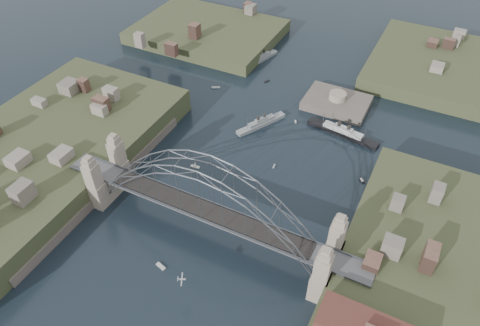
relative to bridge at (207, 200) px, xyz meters
name	(u,v)px	position (x,y,z in m)	size (l,w,h in m)	color
ground	(209,233)	(0.00, 0.00, -12.32)	(500.00, 500.00, 0.00)	black
bridge	(207,200)	(0.00, 0.00, 0.00)	(84.00, 13.80, 24.60)	#535356
shore_west	(43,161)	(-57.32, 0.00, -10.35)	(50.50, 90.00, 12.00)	#3A4224
shore_east	(439,321)	(57.32, 0.00, -10.35)	(50.50, 90.00, 12.00)	#3A4224
headland_nw	(208,36)	(-55.00, 95.00, -11.82)	(60.00, 45.00, 9.00)	#3A4224
headland_ne	(463,76)	(50.00, 110.00, -11.57)	(70.00, 55.00, 9.50)	#3A4224
fort_island	(336,107)	(12.00, 70.00, -12.66)	(22.00, 16.00, 9.40)	#574E46
naval_cruiser_near	(261,123)	(-7.09, 47.76, -11.44)	(11.10, 17.97, 5.69)	gray
naval_cruiser_far	(262,58)	(-25.05, 87.44, -11.44)	(7.11, 16.68, 5.65)	gray
ocean_liner	(343,133)	(18.87, 55.22, -11.40)	(24.61, 6.87, 5.99)	black
aeroplane	(181,279)	(4.16, -19.06, -5.00)	(2.01, 3.20, 0.50)	#B8BAC0
small_boat_a	(195,165)	(-16.20, 19.99, -11.54)	(2.90, 1.26, 2.38)	silver
small_boat_b	(274,166)	(5.04, 30.98, -12.17)	(0.69, 1.69, 0.45)	silver
small_boat_c	(161,266)	(-5.23, -14.50, -12.17)	(2.87, 1.58, 0.45)	silver
small_boat_d	(362,180)	(30.46, 36.80, -12.04)	(2.01, 2.10, 1.43)	silver
small_boat_e	(216,88)	(-31.82, 60.91, -12.17)	(3.28, 2.39, 0.45)	silver
small_boat_f	(295,122)	(2.65, 54.58, -12.17)	(1.17, 1.68, 0.45)	silver
small_boat_h	(267,81)	(-16.62, 73.52, -12.17)	(1.57, 2.26, 0.45)	silver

